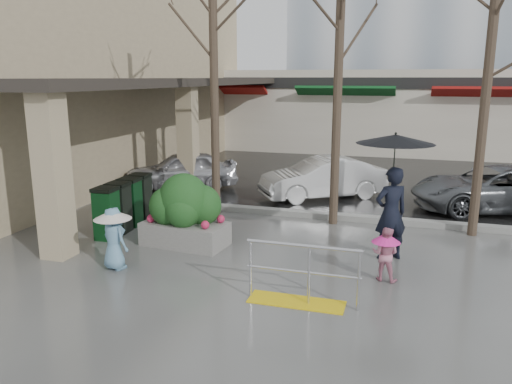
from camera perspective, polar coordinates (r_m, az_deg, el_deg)
The scene contains 20 objects.
ground at distance 9.89m, azimuth -1.30°, elevation -8.69°, with size 120.00×120.00×0.00m, color #51514F.
street_asphalt at distance 31.07m, azimuth 11.56°, elevation 5.97°, with size 120.00×36.00×0.01m, color black.
curb at distance 13.53m, azimuth 4.01°, elevation -2.38°, with size 120.00×0.30×0.15m, color gray.
near_building at distance 20.52m, azimuth -18.98°, elevation 13.26°, with size 6.00×18.00×8.00m, color tan.
canopy_slab at distance 18.41m, azimuth -7.94°, elevation 12.77°, with size 2.80×18.00×0.25m, color #2D2823.
pillar_front at distance 10.83m, azimuth -22.24°, elevation 1.90°, with size 0.55×0.55×3.50m, color tan.
pillar_back at distance 16.33m, azimuth -7.80°, elevation 6.17°, with size 0.55×0.55×3.50m, color tan.
storefront_row at distance 26.75m, azimuth 15.22°, elevation 9.01°, with size 34.00×6.74×4.00m.
handrail at distance 8.35m, azimuth 5.10°, elevation -10.18°, with size 1.90×0.50×1.03m.
tree_west at distance 13.34m, azimuth -4.94°, elevation 19.10°, with size 3.20×3.20×6.80m.
tree_midwest at distance 12.54m, azimuth 9.66°, elevation 20.05°, with size 3.20×3.20×7.00m.
tree_mideast at distance 12.49m, azimuth 25.50°, elevation 17.33°, with size 3.20×3.20×6.50m.
woman at distance 10.32m, azimuth 15.35°, elevation 0.92°, with size 1.54×1.54×2.61m.
child_pink at distance 9.44m, azimuth 14.57°, elevation -6.50°, with size 0.55×0.52×1.01m.
child_blue at distance 10.01m, azimuth -15.96°, elevation -4.48°, with size 0.73×0.73×1.23m.
planter at distance 11.10m, azimuth -8.12°, elevation -2.18°, with size 1.94×1.15×1.62m.
news_boxes at distance 12.64m, azimuth -14.78°, elevation -1.39°, with size 0.60×2.20×1.22m.
car_a at distance 16.81m, azimuth -8.51°, elevation 2.48°, with size 1.49×3.70×1.26m, color silver.
car_b at distance 15.47m, azimuth 7.62°, elevation 1.60°, with size 1.33×3.82×1.26m, color silver.
car_c at distance 15.39m, azimuth 25.72°, elevation 0.35°, with size 2.09×4.53×1.26m, color slate.
Camera 1 is at (2.89, -8.72, 3.65)m, focal length 35.00 mm.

